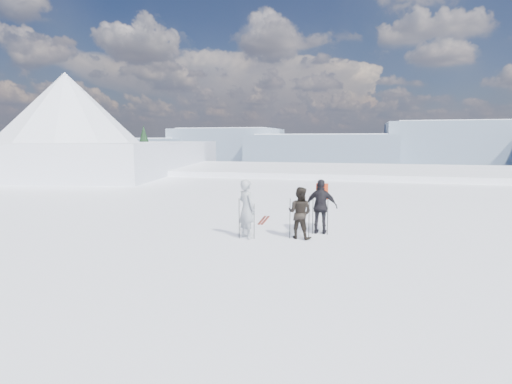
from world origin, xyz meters
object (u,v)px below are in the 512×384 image
Objects in this scene: skier_grey at (246,209)px; skis_loose at (264,220)px; skier_pack at (321,207)px; skier_dark at (300,213)px.

skis_loose is at bearing -49.57° from skier_grey.
skier_pack is 3.16m from skis_loose.
skier_pack is 1.13× the size of skis_loose.
skis_loose is (-0.12, 2.99, -0.98)m from skier_grey.
skier_pack is (2.37, 1.28, -0.03)m from skier_grey.
skier_grey is 3.15m from skis_loose.
skier_grey reaches higher than skier_dark.
skier_grey is 1.17× the size of skis_loose.
skier_pack is at bearing -112.17° from skier_dark.
skier_dark is 1.07m from skier_pack.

